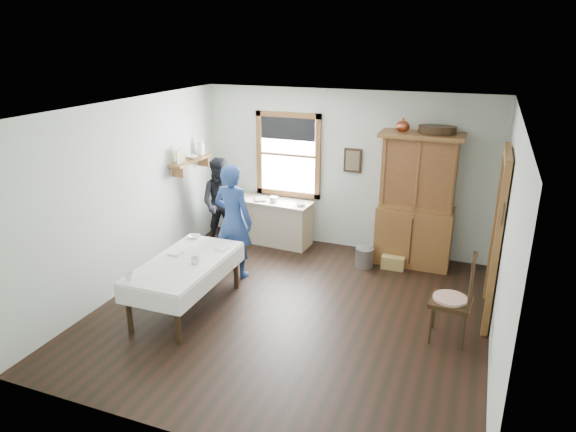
{
  "coord_description": "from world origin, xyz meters",
  "views": [
    {
      "loc": [
        2.16,
        -5.71,
        3.51
      ],
      "look_at": [
        -0.17,
        0.3,
        1.24
      ],
      "focal_mm": 32.0,
      "sensor_mm": 36.0,
      "label": 1
    }
  ],
  "objects_px": {
    "work_counter": "(273,222)",
    "pail": "(365,257)",
    "dining_table": "(186,285)",
    "wicker_basket": "(393,262)",
    "spindle_chair": "(451,298)",
    "figure_dark": "(223,206)",
    "woman_blue": "(233,225)",
    "china_hutch": "(416,201)"
  },
  "relations": [
    {
      "from": "woman_blue",
      "to": "figure_dark",
      "type": "xyz_separation_m",
      "value": [
        -0.69,
        0.95,
        -0.08
      ]
    },
    {
      "from": "wicker_basket",
      "to": "figure_dark",
      "type": "distance_m",
      "value": 3.02
    },
    {
      "from": "woman_blue",
      "to": "wicker_basket",
      "type": "bearing_deg",
      "value": -145.11
    },
    {
      "from": "china_hutch",
      "to": "wicker_basket",
      "type": "distance_m",
      "value": 1.03
    },
    {
      "from": "wicker_basket",
      "to": "spindle_chair",
      "type": "bearing_deg",
      "value": -61.39
    },
    {
      "from": "china_hutch",
      "to": "wicker_basket",
      "type": "bearing_deg",
      "value": -130.27
    },
    {
      "from": "spindle_chair",
      "to": "woman_blue",
      "type": "relative_size",
      "value": 0.68
    },
    {
      "from": "figure_dark",
      "to": "woman_blue",
      "type": "bearing_deg",
      "value": -68.23
    },
    {
      "from": "pail",
      "to": "spindle_chair",
      "type": "bearing_deg",
      "value": -49.68
    },
    {
      "from": "china_hutch",
      "to": "pail",
      "type": "distance_m",
      "value": 1.21
    },
    {
      "from": "china_hutch",
      "to": "wicker_basket",
      "type": "relative_size",
      "value": 5.95
    },
    {
      "from": "work_counter",
      "to": "pail",
      "type": "xyz_separation_m",
      "value": [
        1.76,
        -0.41,
        -0.24
      ]
    },
    {
      "from": "china_hutch",
      "to": "pail",
      "type": "relative_size",
      "value": 6.76
    },
    {
      "from": "china_hutch",
      "to": "woman_blue",
      "type": "distance_m",
      "value": 2.88
    },
    {
      "from": "china_hutch",
      "to": "dining_table",
      "type": "xyz_separation_m",
      "value": [
        -2.62,
        -2.59,
        -0.71
      ]
    },
    {
      "from": "wicker_basket",
      "to": "woman_blue",
      "type": "xyz_separation_m",
      "value": [
        -2.26,
        -1.12,
        0.71
      ]
    },
    {
      "from": "work_counter",
      "to": "pail",
      "type": "distance_m",
      "value": 1.82
    },
    {
      "from": "dining_table",
      "to": "spindle_chair",
      "type": "relative_size",
      "value": 1.58
    },
    {
      "from": "dining_table",
      "to": "pail",
      "type": "distance_m",
      "value": 2.93
    },
    {
      "from": "work_counter",
      "to": "pail",
      "type": "height_order",
      "value": "work_counter"
    },
    {
      "from": "pail",
      "to": "woman_blue",
      "type": "distance_m",
      "value": 2.17
    },
    {
      "from": "dining_table",
      "to": "figure_dark",
      "type": "bearing_deg",
      "value": 104.88
    },
    {
      "from": "work_counter",
      "to": "china_hutch",
      "type": "height_order",
      "value": "china_hutch"
    },
    {
      "from": "work_counter",
      "to": "figure_dark",
      "type": "height_order",
      "value": "figure_dark"
    },
    {
      "from": "china_hutch",
      "to": "work_counter",
      "type": "bearing_deg",
      "value": -179.88
    },
    {
      "from": "wicker_basket",
      "to": "pail",
      "type": "bearing_deg",
      "value": -165.52
    },
    {
      "from": "work_counter",
      "to": "dining_table",
      "type": "height_order",
      "value": "work_counter"
    },
    {
      "from": "woman_blue",
      "to": "spindle_chair",
      "type": "bearing_deg",
      "value": 176.71
    },
    {
      "from": "china_hutch",
      "to": "pail",
      "type": "height_order",
      "value": "china_hutch"
    },
    {
      "from": "spindle_chair",
      "to": "wicker_basket",
      "type": "bearing_deg",
      "value": 122.88
    },
    {
      "from": "work_counter",
      "to": "wicker_basket",
      "type": "xyz_separation_m",
      "value": [
        2.2,
        -0.29,
        -0.29
      ]
    },
    {
      "from": "dining_table",
      "to": "woman_blue",
      "type": "relative_size",
      "value": 1.08
    },
    {
      "from": "work_counter",
      "to": "dining_table",
      "type": "relative_size",
      "value": 0.78
    },
    {
      "from": "china_hutch",
      "to": "figure_dark",
      "type": "xyz_separation_m",
      "value": [
        -3.19,
        -0.46,
        -0.33
      ]
    },
    {
      "from": "china_hutch",
      "to": "figure_dark",
      "type": "height_order",
      "value": "china_hutch"
    },
    {
      "from": "dining_table",
      "to": "woman_blue",
      "type": "distance_m",
      "value": 1.28
    },
    {
      "from": "dining_table",
      "to": "work_counter",
      "type": "bearing_deg",
      "value": 86.01
    },
    {
      "from": "china_hutch",
      "to": "dining_table",
      "type": "relative_size",
      "value": 1.21
    },
    {
      "from": "spindle_chair",
      "to": "wicker_basket",
      "type": "distance_m",
      "value": 2.09
    },
    {
      "from": "pail",
      "to": "figure_dark",
      "type": "bearing_deg",
      "value": -178.7
    },
    {
      "from": "china_hutch",
      "to": "figure_dark",
      "type": "distance_m",
      "value": 3.24
    },
    {
      "from": "china_hutch",
      "to": "figure_dark",
      "type": "bearing_deg",
      "value": -171.6
    }
  ]
}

